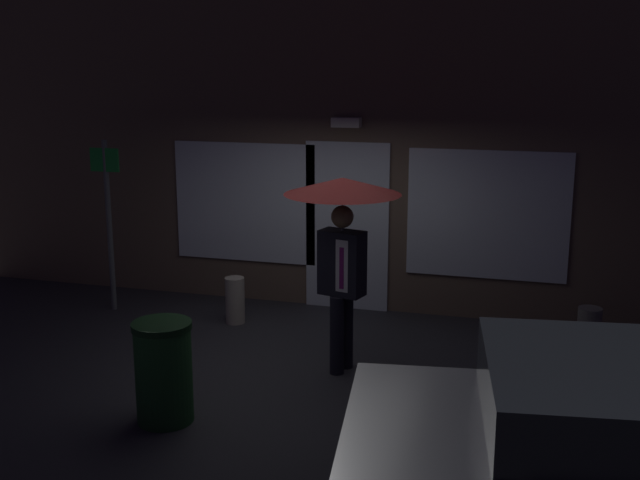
% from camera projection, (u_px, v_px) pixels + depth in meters
% --- Properties ---
extents(ground_plane, '(18.00, 18.00, 0.00)m').
position_uv_depth(ground_plane, '(297.00, 368.00, 8.35)').
color(ground_plane, '#2D2D33').
extents(building_facade, '(10.94, 0.48, 4.08)m').
position_uv_depth(building_facade, '(351.00, 154.00, 10.10)').
color(building_facade, brown).
rests_on(building_facade, ground).
extents(person_with_umbrella, '(1.20, 1.20, 2.06)m').
position_uv_depth(person_with_umbrella, '(342.00, 219.00, 7.93)').
color(person_with_umbrella, black).
rests_on(person_with_umbrella, ground).
extents(street_sign_post, '(0.40, 0.07, 2.23)m').
position_uv_depth(street_sign_post, '(109.00, 215.00, 10.04)').
color(street_sign_post, '#595B60').
rests_on(street_sign_post, ground).
extents(sidewalk_bollard, '(0.24, 0.24, 0.58)m').
position_uv_depth(sidewalk_bollard, '(235.00, 300.00, 9.73)').
color(sidewalk_bollard, '#B2A899').
rests_on(sidewalk_bollard, ground).
extents(sidewalk_bollard_2, '(0.27, 0.27, 0.47)m').
position_uv_depth(sidewalk_bollard_2, '(589.00, 328.00, 8.92)').
color(sidewalk_bollard_2, slate).
rests_on(sidewalk_bollard_2, ground).
extents(trash_bin, '(0.54, 0.54, 0.94)m').
position_uv_depth(trash_bin, '(164.00, 372.00, 7.04)').
color(trash_bin, '#1E4C23').
rests_on(trash_bin, ground).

